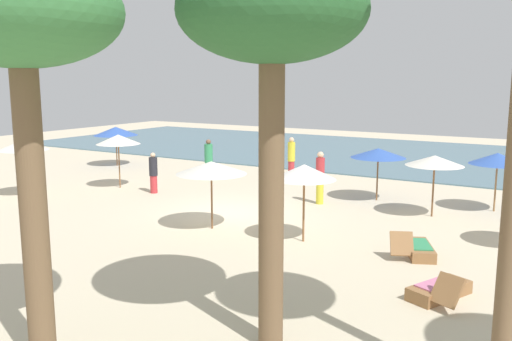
% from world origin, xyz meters
% --- Properties ---
extents(ground_plane, '(60.00, 60.00, 0.00)m').
position_xyz_m(ground_plane, '(0.00, 0.00, 0.00)').
color(ground_plane, beige).
extents(ocean_water, '(48.00, 16.00, 0.06)m').
position_xyz_m(ocean_water, '(0.00, 17.00, 0.03)').
color(ocean_water, slate).
rests_on(ocean_water, ground_plane).
extents(umbrella_0, '(1.90, 1.90, 2.07)m').
position_xyz_m(umbrella_0, '(6.05, 3.10, 1.90)').
color(umbrella_0, brown).
rests_on(umbrella_0, ground_plane).
extents(umbrella_1, '(1.83, 1.83, 2.26)m').
position_xyz_m(umbrella_1, '(-6.48, 1.25, 2.06)').
color(umbrella_1, brown).
rests_on(umbrella_1, ground_plane).
extents(umbrella_3, '(2.07, 2.07, 1.99)m').
position_xyz_m(umbrella_3, '(3.65, 4.54, 1.81)').
color(umbrella_3, brown).
rests_on(umbrella_3, ground_plane).
extents(umbrella_4, '(2.17, 2.17, 2.10)m').
position_xyz_m(umbrella_4, '(0.58, -1.93, 1.90)').
color(umbrella_4, brown).
rests_on(umbrella_4, ground_plane).
extents(umbrella_5, '(1.80, 1.80, 2.22)m').
position_xyz_m(umbrella_5, '(3.60, -1.69, 2.01)').
color(umbrella_5, brown).
rests_on(umbrella_5, ground_plane).
extents(umbrella_6, '(2.30, 2.30, 2.07)m').
position_xyz_m(umbrella_6, '(-10.92, 5.49, 1.84)').
color(umbrella_6, brown).
rests_on(umbrella_6, ground_plane).
extents(umbrella_7, '(1.94, 1.94, 2.22)m').
position_xyz_m(umbrella_7, '(-8.43, -1.88, 2.02)').
color(umbrella_7, brown).
rests_on(umbrella_7, ground_plane).
extents(umbrella_8, '(1.90, 1.90, 2.06)m').
position_xyz_m(umbrella_8, '(7.74, 4.96, 1.85)').
color(umbrella_8, olive).
rests_on(umbrella_8, ground_plane).
extents(lounger_1, '(1.23, 1.76, 0.72)m').
position_xyz_m(lounger_1, '(6.71, -1.28, 0.18)').
color(lounger_1, olive).
rests_on(lounger_1, ground_plane).
extents(lounger_2, '(1.21, 1.76, 0.72)m').
position_xyz_m(lounger_2, '(7.86, -3.87, 0.18)').
color(lounger_2, olive).
rests_on(lounger_2, ground_plane).
extents(person_0, '(0.43, 0.43, 1.65)m').
position_xyz_m(person_0, '(-4.52, 1.18, 0.83)').
color(person_0, '#BF3338').
rests_on(person_0, ground_plane).
extents(person_1, '(0.46, 0.46, 1.94)m').
position_xyz_m(person_1, '(-1.17, 6.77, 0.99)').
color(person_1, '#BF3338').
rests_on(person_1, ground_plane).
extents(person_2, '(0.47, 0.47, 1.86)m').
position_xyz_m(person_2, '(-4.33, 4.69, 0.93)').
color(person_2, '#338C59').
rests_on(person_2, ground_plane).
extents(person_3, '(0.36, 0.36, 1.95)m').
position_xyz_m(person_3, '(2.04, 2.86, 1.00)').
color(person_3, yellow).
rests_on(person_3, ground_plane).
extents(palm_0, '(3.05, 3.05, 6.48)m').
position_xyz_m(palm_0, '(5.80, -7.48, 5.46)').
color(palm_0, brown).
rests_on(palm_0, ground_plane).
extents(palm_3, '(3.01, 3.01, 6.38)m').
position_xyz_m(palm_3, '(2.96, -9.94, 5.38)').
color(palm_3, brown).
rests_on(palm_3, ground_plane).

